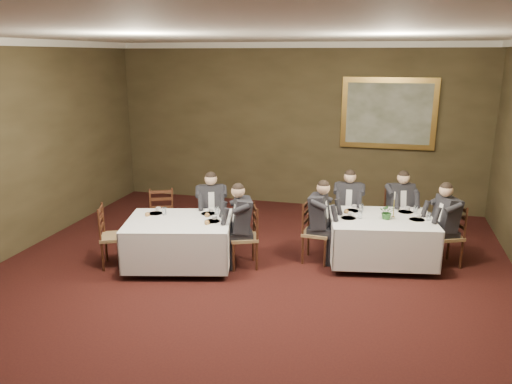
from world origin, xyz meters
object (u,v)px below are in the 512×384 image
at_px(chair_sec_backright, 212,231).
at_px(chair_sec_endleft, 115,249).
at_px(diner_main_backright, 398,217).
at_px(chair_main_endleft, 316,244).
at_px(table_main, 381,236).
at_px(chair_main_backleft, 347,228).
at_px(centerpiece, 387,211).
at_px(diner_sec_endright, 244,236).
at_px(diner_main_backleft, 348,216).
at_px(chair_main_endright, 445,248).
at_px(diner_sec_backright, 212,219).
at_px(diner_main_endright, 446,234).
at_px(table_second, 179,239).
at_px(diner_main_endleft, 317,231).
at_px(chair_sec_endright, 244,249).
at_px(painting, 388,113).
at_px(candlestick, 394,207).
at_px(chair_sec_backleft, 162,231).
at_px(chair_main_backright, 397,229).

distance_m(chair_sec_backright, chair_sec_endleft, 1.68).
distance_m(diner_main_backright, chair_main_endleft, 1.69).
height_order(table_main, chair_sec_backright, chair_sec_backright).
relative_size(chair_main_backleft, centerpiece, 3.79).
relative_size(diner_sec_endright, centerpiece, 5.10).
bearing_deg(diner_main_backleft, diner_sec_endright, 40.30).
bearing_deg(chair_main_endright, diner_sec_backright, 68.59).
distance_m(diner_main_endright, diner_sec_backright, 3.84).
xyz_separation_m(table_second, diner_main_endleft, (2.07, 0.74, 0.06)).
distance_m(chair_main_endleft, diner_main_endright, 2.05).
bearing_deg(chair_sec_endright, diner_sec_endright, 90.00).
bearing_deg(table_second, centerpiece, 15.50).
xyz_separation_m(diner_main_endright, painting, (-1.00, 2.71, 1.57)).
xyz_separation_m(chair_sec_endright, candlestick, (2.24, 0.76, 0.64)).
bearing_deg(chair_sec_backright, centerpiece, 159.26).
height_order(chair_sec_backleft, chair_sec_endright, same).
height_order(chair_main_endleft, chair_main_endright, same).
height_order(chair_sec_backright, candlestick, candlestick).
distance_m(chair_sec_endright, chair_sec_endleft, 2.05).
height_order(diner_main_endleft, diner_sec_endright, same).
bearing_deg(diner_main_backright, table_main, 51.17).
height_order(chair_sec_endright, candlestick, candlestick).
distance_m(chair_main_backright, chair_sec_backright, 3.25).
bearing_deg(table_second, painting, 51.18).
relative_size(table_main, diner_main_endright, 1.35).
xyz_separation_m(diner_main_endright, chair_sec_backleft, (-4.68, -0.40, -0.23)).
bearing_deg(table_main, chair_main_endleft, -169.92).
height_order(diner_main_backright, chair_main_endright, diner_main_backright).
bearing_deg(centerpiece, diner_sec_endright, -163.80).
relative_size(chair_main_backright, candlestick, 2.34).
bearing_deg(table_second, chair_sec_backright, 76.43).
xyz_separation_m(diner_main_backleft, chair_sec_endleft, (-3.48, -1.90, -0.23)).
height_order(chair_main_endright, centerpiece, centerpiece).
bearing_deg(diner_main_backright, chair_sec_backleft, -5.68).
xyz_separation_m(table_main, chair_sec_backright, (-2.84, -0.01, -0.17)).
bearing_deg(chair_sec_backleft, diner_main_backleft, 173.65).
xyz_separation_m(chair_sec_backright, diner_sec_endright, (0.76, -0.67, 0.23)).
height_order(diner_main_endleft, chair_sec_endright, diner_main_endleft).
xyz_separation_m(diner_main_endleft, candlestick, (1.17, 0.27, 0.41)).
distance_m(chair_main_backleft, diner_main_endleft, 1.04).
distance_m(chair_main_backright, chair_main_endright, 1.02).
bearing_deg(chair_main_backright, table_main, 51.62).
distance_m(diner_main_backleft, painting, 2.73).
height_order(chair_sec_backright, chair_sec_endleft, same).
height_order(chair_sec_endright, diner_sec_endright, diner_sec_endright).
height_order(diner_sec_endright, painting, painting).
relative_size(diner_main_backleft, chair_sec_backleft, 1.35).
bearing_deg(painting, chair_main_endright, -69.56).
bearing_deg(table_second, chair_sec_backleft, 131.60).
xyz_separation_m(diner_main_backleft, candlestick, (0.74, -0.64, 0.41)).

